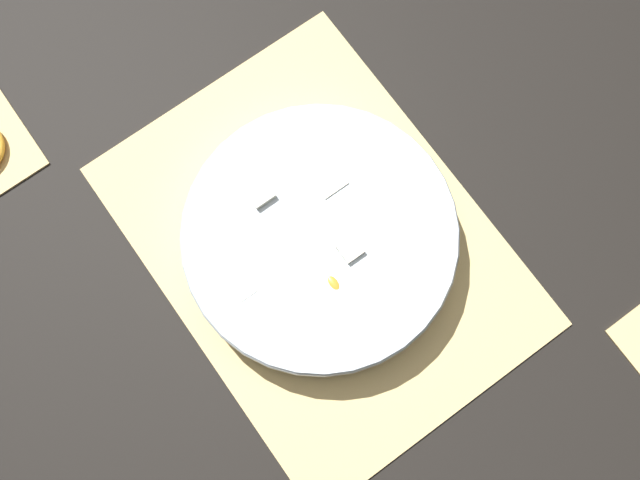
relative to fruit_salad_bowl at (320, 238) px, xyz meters
The scene contains 3 objects.
ground_plane 0.04m from the fruit_salad_bowl, 20.51° to the right, with size 6.00×6.00×0.00m, color black.
bamboo_mat_center 0.03m from the fruit_salad_bowl, 20.51° to the right, with size 0.47×0.34×0.01m.
fruit_salad_bowl is the anchor object (origin of this frame).
Camera 1 is at (0.15, -0.11, 0.82)m, focal length 42.00 mm.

